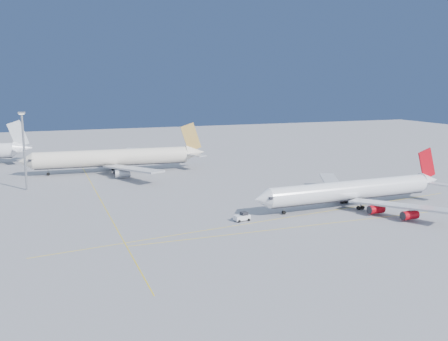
{
  "coord_description": "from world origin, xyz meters",
  "views": [
    {
      "loc": [
        -55.86,
        -114.13,
        33.93
      ],
      "look_at": [
        -3.22,
        26.22,
        7.0
      ],
      "focal_mm": 40.0,
      "sensor_mm": 36.0,
      "label": 1
    }
  ],
  "objects_px": {
    "airliner_etihad": "(117,158)",
    "light_mast": "(24,144)",
    "airliner_virgin": "(354,190)",
    "pushback_tug": "(242,217)"
  },
  "relations": [
    {
      "from": "pushback_tug",
      "to": "light_mast",
      "type": "height_order",
      "value": "light_mast"
    },
    {
      "from": "pushback_tug",
      "to": "airliner_etihad",
      "type": "bearing_deg",
      "value": 95.54
    },
    {
      "from": "airliner_etihad",
      "to": "light_mast",
      "type": "bearing_deg",
      "value": -142.06
    },
    {
      "from": "pushback_tug",
      "to": "light_mast",
      "type": "relative_size",
      "value": 0.17
    },
    {
      "from": "airliner_virgin",
      "to": "light_mast",
      "type": "relative_size",
      "value": 2.46
    },
    {
      "from": "airliner_virgin",
      "to": "airliner_etihad",
      "type": "relative_size",
      "value": 0.87
    },
    {
      "from": "airliner_etihad",
      "to": "light_mast",
      "type": "relative_size",
      "value": 2.81
    },
    {
      "from": "pushback_tug",
      "to": "light_mast",
      "type": "bearing_deg",
      "value": 123.79
    },
    {
      "from": "airliner_virgin",
      "to": "airliner_etihad",
      "type": "distance_m",
      "value": 92.46
    },
    {
      "from": "airliner_virgin",
      "to": "pushback_tug",
      "type": "height_order",
      "value": "airliner_virgin"
    }
  ]
}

